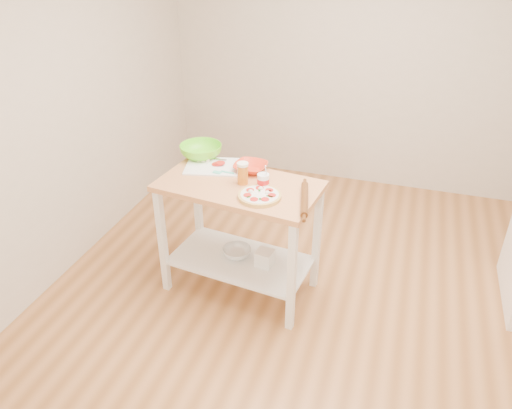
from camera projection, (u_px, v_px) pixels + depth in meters
The scene contains 13 objects.
room_shell at pixel (323, 141), 2.92m from camera, with size 4.04×4.54×2.74m.
prep_island at pixel (240, 215), 3.55m from camera, with size 1.17×0.73×0.90m.
pizza at pixel (260, 195), 3.25m from camera, with size 0.29×0.29×0.05m.
cutting_board at pixel (213, 166), 3.65m from camera, with size 0.46×0.38×0.04m.
spatula at pixel (223, 172), 3.54m from camera, with size 0.15×0.05×0.01m.
knife at pixel (204, 158), 3.75m from camera, with size 0.27×0.05×0.01m.
orange_bowl at pixel (251, 167), 3.58m from camera, with size 0.24×0.24×0.06m, color red.
green_bowl at pixel (201, 151), 3.78m from camera, with size 0.32×0.32×0.10m, color #6AE322.
beer_pint at pixel (243, 173), 3.39m from camera, with size 0.08×0.08×0.15m.
yogurt_tub at pixel (263, 181), 3.36m from camera, with size 0.08×0.08×0.18m.
rolling_pin at pixel (304, 199), 3.19m from camera, with size 0.05×0.05×0.41m, color #5D3415.
shelf_glass_bowl at pixel (237, 252), 3.76m from camera, with size 0.22×0.22×0.07m, color silver.
shelf_bin at pixel (265, 258), 3.66m from camera, with size 0.12×0.12×0.12m, color white.
Camera 1 is at (0.46, -2.71, 2.49)m, focal length 35.00 mm.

